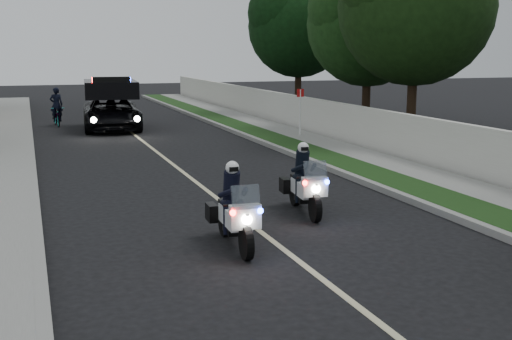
# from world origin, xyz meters

# --- Properties ---
(ground) EXTENTS (120.00, 120.00, 0.00)m
(ground) POSITION_xyz_m (0.00, 0.00, 0.00)
(ground) COLOR black
(ground) RESTS_ON ground
(curb_right) EXTENTS (0.20, 60.00, 0.15)m
(curb_right) POSITION_xyz_m (4.10, 10.00, 0.07)
(curb_right) COLOR gray
(curb_right) RESTS_ON ground
(grass_verge) EXTENTS (1.20, 60.00, 0.16)m
(grass_verge) POSITION_xyz_m (4.80, 10.00, 0.08)
(grass_verge) COLOR #193814
(grass_verge) RESTS_ON ground
(sidewalk_right) EXTENTS (1.40, 60.00, 0.16)m
(sidewalk_right) POSITION_xyz_m (6.10, 10.00, 0.08)
(sidewalk_right) COLOR gray
(sidewalk_right) RESTS_ON ground
(property_wall) EXTENTS (0.22, 60.00, 1.50)m
(property_wall) POSITION_xyz_m (7.10, 10.00, 0.75)
(property_wall) COLOR beige
(property_wall) RESTS_ON ground
(curb_left) EXTENTS (0.20, 60.00, 0.15)m
(curb_left) POSITION_xyz_m (-4.10, 10.00, 0.07)
(curb_left) COLOR gray
(curb_left) RESTS_ON ground
(lane_marking) EXTENTS (0.12, 50.00, 0.01)m
(lane_marking) POSITION_xyz_m (0.00, 10.00, 0.00)
(lane_marking) COLOR #BFB78C
(lane_marking) RESTS_ON ground
(police_moto_left) EXTENTS (0.72, 1.85, 1.55)m
(police_moto_left) POSITION_xyz_m (-0.77, 1.42, 0.00)
(police_moto_left) COLOR silver
(police_moto_left) RESTS_ON ground
(police_moto_right) EXTENTS (0.84, 1.87, 1.54)m
(police_moto_right) POSITION_xyz_m (1.40, 3.28, 0.00)
(police_moto_right) COLOR silver
(police_moto_right) RESTS_ON ground
(police_suv) EXTENTS (2.79, 5.36, 2.53)m
(police_suv) POSITION_xyz_m (-0.64, 19.97, 0.00)
(police_suv) COLOR black
(police_suv) RESTS_ON ground
(bicycle) EXTENTS (0.71, 1.72, 0.88)m
(bicycle) POSITION_xyz_m (-2.87, 22.23, 0.00)
(bicycle) COLOR black
(bicycle) RESTS_ON ground
(cyclist) EXTENTS (0.57, 0.38, 1.58)m
(cyclist) POSITION_xyz_m (-2.87, 22.23, 0.00)
(cyclist) COLOR black
(cyclist) RESTS_ON ground
(sign_post) EXTENTS (0.36, 0.36, 2.04)m
(sign_post) POSITION_xyz_m (6.00, 14.34, 0.00)
(sign_post) COLOR #B71A0D
(sign_post) RESTS_ON ground
(tree_right_c) EXTENTS (6.19, 6.19, 9.81)m
(tree_right_c) POSITION_xyz_m (9.82, 12.42, 0.00)
(tree_right_c) COLOR #173410
(tree_right_c) RESTS_ON ground
(tree_right_d) EXTENTS (6.01, 6.01, 8.81)m
(tree_right_d) POSITION_xyz_m (9.85, 16.06, 0.00)
(tree_right_d) COLOR #1B4115
(tree_right_d) RESTS_ON ground
(tree_right_e) EXTENTS (7.28, 7.28, 9.16)m
(tree_right_e) POSITION_xyz_m (10.00, 24.05, 0.00)
(tree_right_e) COLOR black
(tree_right_e) RESTS_ON ground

